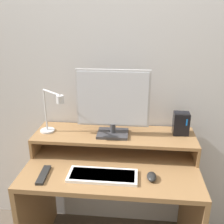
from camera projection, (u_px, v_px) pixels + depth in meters
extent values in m
cube|color=silver|center=(117.00, 75.00, 1.85)|extent=(6.00, 0.05, 2.50)
cube|color=olive|center=(112.00, 165.00, 1.70)|extent=(1.10, 0.64, 0.03)
cube|color=olive|center=(38.00, 206.00, 1.88)|extent=(0.03, 0.64, 0.72)
cube|color=olive|center=(190.00, 217.00, 1.79)|extent=(0.03, 0.64, 0.72)
cube|color=olive|center=(39.00, 140.00, 1.88)|extent=(0.02, 0.32, 0.11)
cube|color=olive|center=(194.00, 148.00, 1.78)|extent=(0.02, 0.32, 0.11)
cube|color=olive|center=(114.00, 135.00, 1.80)|extent=(1.10, 0.32, 0.02)
cube|color=#38383D|center=(113.00, 133.00, 1.78)|extent=(0.21, 0.17, 0.02)
cylinder|color=#38383D|center=(113.00, 128.00, 1.77)|extent=(0.04, 0.04, 0.06)
cube|color=#B7B7BC|center=(113.00, 98.00, 1.70)|extent=(0.48, 0.02, 0.38)
cube|color=silver|center=(113.00, 99.00, 1.69)|extent=(0.45, 0.01, 0.35)
cylinder|color=silver|center=(47.00, 130.00, 1.83)|extent=(0.10, 0.10, 0.01)
cylinder|color=silver|center=(46.00, 110.00, 1.78)|extent=(0.01, 0.01, 0.29)
cylinder|color=silver|center=(51.00, 92.00, 1.67)|extent=(0.15, 0.13, 0.01)
cylinder|color=silver|center=(60.00, 99.00, 1.61)|extent=(0.05, 0.05, 0.05)
cube|color=black|center=(181.00, 123.00, 1.77)|extent=(0.10, 0.09, 0.15)
cube|color=#1972F2|center=(187.00, 122.00, 1.72)|extent=(0.01, 0.00, 0.05)
cube|color=white|center=(103.00, 176.00, 1.55)|extent=(0.41, 0.16, 0.02)
cube|color=silver|center=(103.00, 175.00, 1.55)|extent=(0.38, 0.13, 0.01)
ellipsoid|color=black|center=(152.00, 177.00, 1.53)|extent=(0.06, 0.09, 0.04)
cube|color=black|center=(44.00, 175.00, 1.56)|extent=(0.06, 0.19, 0.02)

